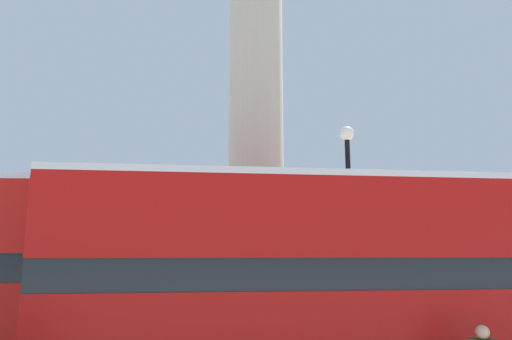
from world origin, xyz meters
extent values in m
plane|color=#ADA89E|center=(0.00, 0.00, 0.00)|extent=(200.00, 200.00, 0.00)
cube|color=#ADA593|center=(0.00, 0.00, 0.63)|extent=(4.81, 4.81, 1.26)
cube|color=#ADA593|center=(0.00, 0.00, 1.89)|extent=(3.47, 3.47, 1.26)
cube|color=#ADA593|center=(0.00, 0.00, 3.16)|extent=(2.12, 2.12, 1.26)
cylinder|color=#ADA593|center=(0.00, 0.00, 12.08)|extent=(2.00, 2.00, 16.59)
cube|color=#A80F0C|center=(0.76, -7.12, 1.28)|extent=(10.33, 2.92, 1.56)
cube|color=black|center=(0.76, -7.12, 2.33)|extent=(10.33, 2.88, 0.55)
cube|color=#A80F0C|center=(0.76, -7.12, 3.32)|extent=(10.33, 2.92, 1.43)
cube|color=silver|center=(0.76, -7.12, 4.10)|extent=(10.33, 2.92, 0.12)
cone|color=brown|center=(-10.17, 3.96, 5.13)|extent=(1.17, 0.95, 1.12)
cylinder|color=brown|center=(-10.63, 4.08, 3.61)|extent=(0.20, 0.20, 1.02)
cylinder|color=brown|center=(-10.39, 3.54, 3.61)|extent=(0.20, 0.20, 1.02)
cylinder|color=black|center=(2.30, -3.87, 2.90)|extent=(0.14, 0.14, 5.80)
sphere|color=white|center=(2.30, -3.87, 6.01)|extent=(0.40, 0.40, 0.40)
sphere|color=tan|center=(2.90, -8.99, 1.48)|extent=(0.21, 0.21, 0.21)
camera|label=1|loc=(-1.13, -16.13, 2.69)|focal=32.00mm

